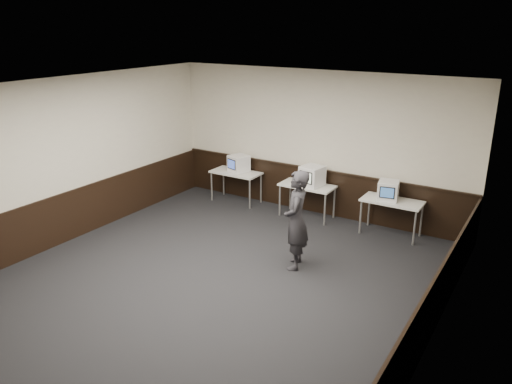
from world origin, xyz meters
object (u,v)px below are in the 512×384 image
desk_right (392,204)px  emac_center (312,176)px  desk_center (307,188)px  desk_left (236,175)px  emac_left (239,164)px  person (296,220)px  emac_right (388,190)px

desk_right → emac_center: bearing=-179.9°
desk_center → desk_right: (1.90, 0.00, 0.00)m
desk_right → desk_center: bearing=180.0°
desk_left → emac_center: bearing=-0.1°
emac_center → emac_left: bearing=-171.6°
desk_center → person: 2.45m
desk_left → emac_left: emac_left is taller
emac_right → desk_left: bearing=168.5°
emac_left → emac_right: (3.65, -0.06, -0.00)m
emac_center → emac_right: 1.70m
desk_right → emac_center: (-1.79, -0.00, 0.29)m
emac_left → emac_right: bearing=17.7°
emac_right → emac_center: bearing=168.3°
desk_left → person: (2.80, -2.27, 0.21)m
desk_center → emac_center: 0.31m
desk_left → person: person is taller
emac_left → emac_center: 1.96m
desk_left → desk_right: size_ratio=1.00×
desk_left → emac_right: bearing=-0.2°
emac_center → emac_right: bearing=9.4°
desk_right → emac_right: (-0.10, -0.01, 0.27)m
emac_right → desk_center: bearing=168.3°
emac_left → emac_center: bearing=17.3°
desk_center → emac_left: size_ratio=2.28×
desk_center → person: person is taller
person → desk_right: bearing=135.0°
desk_left → desk_center: same height
emac_center → person: bearing=-60.9°
emac_center → person: person is taller
desk_left → desk_right: (3.80, 0.00, 0.00)m
emac_right → emac_left: bearing=167.8°
desk_center → emac_left: 1.87m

